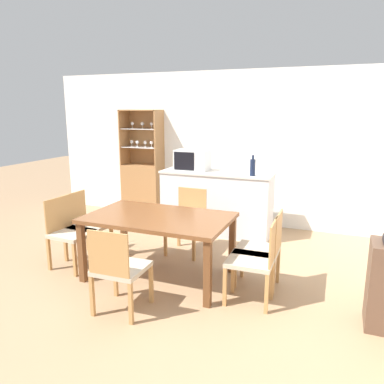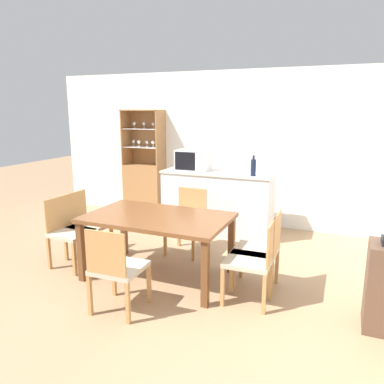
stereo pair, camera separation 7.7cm
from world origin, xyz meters
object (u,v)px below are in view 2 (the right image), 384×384
dining_chair_side_left_near (70,231)px  microwave (193,160)px  dining_chair_head_near (117,268)px  wine_bottle (253,167)px  dining_chair_side_left_far (85,225)px  dining_table (158,223)px  dining_chair_head_far (187,221)px  display_cabinet (145,183)px  dining_chair_side_right_near (253,260)px  dining_chair_side_right_far (260,250)px

dining_chair_side_left_near → microwave: size_ratio=1.65×
dining_chair_head_near → wine_bottle: 2.66m
dining_chair_side_left_far → wine_bottle: wine_bottle is taller
dining_table → dining_chair_head_far: size_ratio=1.88×
dining_chair_head_far → dining_chair_side_left_far: same height
display_cabinet → dining_chair_side_left_near: (0.31, -2.40, -0.15)m
dining_chair_side_right_near → microwave: microwave is taller
dining_table → dining_chair_side_left_near: (-1.15, -0.15, -0.21)m
dining_table → dining_chair_head_far: dining_chair_head_far is taller
dining_chair_head_far → display_cabinet: bearing=-42.3°
dining_chair_side_left_near → dining_chair_head_near: 1.35m
dining_chair_head_far → wine_bottle: 1.25m
dining_chair_head_far → microwave: (-0.31, 0.96, 0.69)m
dining_chair_side_left_near → microwave: (0.84, 1.95, 0.69)m
dining_chair_head_near → display_cabinet: bearing=113.7°
dining_chair_side_left_far → dining_chair_head_near: 1.52m
dining_chair_side_left_far → wine_bottle: (1.85, 1.49, 0.66)m
dining_chair_head_far → dining_chair_side_left_far: 1.35m
microwave → dining_chair_side_left_far: bearing=-117.1°
dining_chair_head_far → dining_chair_side_right_far: bearing=150.6°
dining_chair_side_left_near → display_cabinet: bearing=-168.4°
dining_table → dining_chair_head_near: bearing=-89.9°
dining_table → dining_chair_side_right_near: dining_chair_side_right_near is taller
microwave → wine_bottle: microwave is taller
display_cabinet → dining_chair_side_left_far: 2.13m
dining_chair_side_right_far → dining_chair_head_near: bearing=130.0°
dining_chair_head_near → dining_chair_head_far: bearing=88.3°
dining_chair_side_right_near → dining_chair_head_far: 1.52m
dining_chair_side_left_near → wine_bottle: (1.85, 1.79, 0.66)m
dining_chair_side_left_far → dining_chair_head_near: size_ratio=1.00×
display_cabinet → dining_chair_head_far: 2.04m
dining_chair_side_right_near → dining_chair_side_right_far: size_ratio=1.00×
wine_bottle → microwave: bearing=171.0°
dining_chair_head_far → dining_chair_head_near: (0.00, -1.68, 0.00)m
wine_bottle → dining_chair_head_far: bearing=-130.9°
dining_chair_side_right_near → wine_bottle: 1.96m
dining_table → wine_bottle: 1.84m
display_cabinet → dining_chair_side_right_near: 3.56m
dining_chair_side_right_near → wine_bottle: wine_bottle is taller
dining_chair_side_left_near → dining_chair_side_right_far: 2.33m
dining_chair_side_left_near → dining_chair_side_left_far: same height
dining_chair_head_far → dining_chair_head_near: same height
dining_chair_side_right_near → dining_chair_side_left_near: 2.31m
dining_table → dining_chair_side_right_near: size_ratio=1.88×
display_cabinet → dining_chair_side_right_far: size_ratio=2.21×
dining_table → dining_chair_side_right_far: 1.18m
dining_chair_side_right_far → wine_bottle: size_ratio=2.86×
dining_chair_side_left_near → microwave: microwave is taller
display_cabinet → dining_chair_side_right_near: (2.62, -2.40, -0.15)m
dining_chair_side_right_near → dining_chair_head_near: same height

